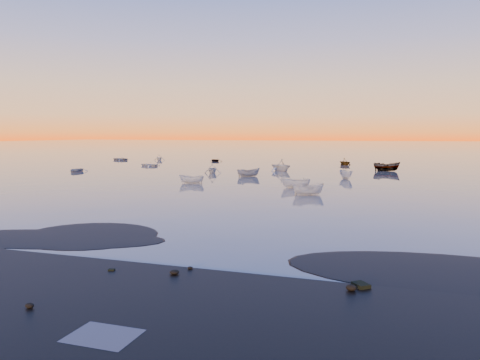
% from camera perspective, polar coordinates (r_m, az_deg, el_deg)
% --- Properties ---
extents(ground, '(600.00, 600.00, 0.00)m').
position_cam_1_polar(ground, '(123.79, 12.25, 2.60)').
color(ground, slate).
rests_on(ground, ground).
extents(mud_lobes, '(140.00, 6.00, 0.07)m').
position_cam_1_polar(mud_lobes, '(26.45, -12.71, -8.48)').
color(mud_lobes, black).
rests_on(mud_lobes, ground).
extents(moored_fleet, '(124.00, 58.00, 1.20)m').
position_cam_1_polar(moored_fleet, '(77.33, 8.44, 0.87)').
color(moored_fleet, silver).
rests_on(moored_fleet, ground).
extents(boat_near_left, '(4.45, 3.09, 1.03)m').
position_cam_1_polar(boat_near_left, '(82.94, -19.30, 0.94)').
color(boat_near_left, gray).
rests_on(boat_near_left, ground).
extents(boat_near_center, '(3.03, 3.72, 1.20)m').
position_cam_1_polar(boat_near_center, '(49.53, 8.33, -1.81)').
color(boat_near_center, silver).
rests_on(boat_near_center, ground).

